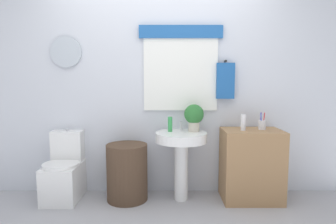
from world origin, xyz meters
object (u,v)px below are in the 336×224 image
potted_plant (195,116)px  toothbrush_cup (263,125)px  toilet (65,173)px  soap_bottle (171,124)px  lotion_bottle (244,123)px  wooden_cabinet (252,165)px  laundry_hamper (128,172)px  pedestal_sink (182,148)px

potted_plant → toothbrush_cup: bearing=-3.1°
toilet → toothbrush_cup: size_ratio=4.07×
soap_bottle → lotion_bottle: size_ratio=0.96×
toilet → wooden_cabinet: bearing=-1.0°
wooden_cabinet → toilet: bearing=179.0°
toilet → wooden_cabinet: wooden_cabinet is taller
lotion_bottle → toothbrush_cup: size_ratio=0.91×
soap_bottle → potted_plant: (0.26, 0.01, 0.09)m
laundry_hamper → toothbrush_cup: 1.55m
potted_plant → laundry_hamper: bearing=-175.3°
soap_bottle → lotion_bottle: 0.78m
toilet → laundry_hamper: (0.70, -0.03, 0.02)m
pedestal_sink → wooden_cabinet: bearing=0.0°
lotion_bottle → toothbrush_cup: toothbrush_cup is taller
laundry_hamper → soap_bottle: soap_bottle is taller
pedestal_sink → potted_plant: potted_plant is taller
wooden_cabinet → potted_plant: potted_plant is taller
laundry_hamper → toothbrush_cup: toothbrush_cup is taller
wooden_cabinet → soap_bottle: (-0.88, 0.05, 0.44)m
laundry_hamper → potted_plant: potted_plant is taller
soap_bottle → wooden_cabinet: bearing=-3.2°
pedestal_sink → wooden_cabinet: size_ratio=0.96×
laundry_hamper → soap_bottle: size_ratio=3.78×
laundry_hamper → wooden_cabinet: wooden_cabinet is taller
toilet → laundry_hamper: 0.70m
pedestal_sink → toilet: bearing=178.5°
laundry_hamper → soap_bottle: 0.70m
lotion_bottle → toothbrush_cup: bearing=15.4°
toilet → soap_bottle: (1.16, 0.02, 0.54)m
potted_plant → lotion_bottle: potted_plant is taller
toothbrush_cup → pedestal_sink: bearing=-178.7°
soap_bottle → potted_plant: bearing=2.2°
toilet → pedestal_sink: 1.32m
toilet → soap_bottle: size_ratio=4.64×
toilet → laundry_hamper: size_ratio=1.23×
toilet → pedestal_sink: toilet is taller
laundry_hamper → lotion_bottle: 1.36m
toilet → toothbrush_cup: 2.22m
laundry_hamper → toothbrush_cup: bearing=0.8°
pedestal_sink → lotion_bottle: size_ratio=4.42×
toothbrush_cup → potted_plant: bearing=176.9°
toilet → potted_plant: (1.42, 0.03, 0.63)m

